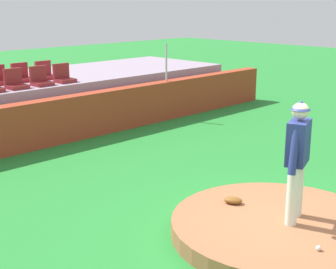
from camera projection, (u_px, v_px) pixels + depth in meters
ground_plane at (278, 236)px, 7.74m from camera, size 60.00×60.00×0.00m
pitchers_mound at (279, 228)px, 7.71m from camera, size 3.30×3.30×0.26m
pitcher at (298, 152)px, 7.42m from camera, size 0.80×0.42×1.85m
baseball at (319, 248)px, 6.74m from camera, size 0.07×0.07×0.07m
fielding_glove at (233, 200)px, 8.30m from camera, size 0.32×0.36×0.11m
brick_barrier at (39, 124)px, 12.27m from camera, size 17.43×0.40×1.15m
fence_post_right at (166, 62)px, 14.96m from camera, size 0.06×0.06×1.12m
stadium_chair_2 at (15, 82)px, 12.68m from camera, size 0.48×0.44×0.50m
stadium_chair_3 at (41, 79)px, 13.14m from camera, size 0.48×0.44×0.50m
stadium_chair_4 at (63, 76)px, 13.66m from camera, size 0.48×0.44×0.50m
stadium_chair_8 at (22, 76)px, 13.79m from camera, size 0.48×0.44×0.50m
stadium_chair_9 at (45, 73)px, 14.24m from camera, size 0.48×0.44×0.50m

